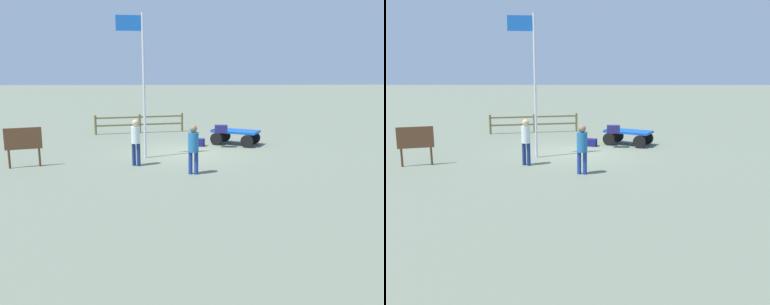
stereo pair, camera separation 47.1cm
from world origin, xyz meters
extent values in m
plane|color=#656F5B|center=(0.00, 0.00, 0.00)|extent=(120.00, 120.00, 0.00)
cube|color=#104AAD|center=(-2.37, -1.73, 0.62)|extent=(2.36, 1.89, 0.10)
cube|color=#104AAD|center=(-1.47, -2.19, 0.62)|extent=(0.52, 0.91, 0.10)
cylinder|color=black|center=(-1.47, -1.59, 0.29)|extent=(0.57, 0.37, 0.57)
cylinder|color=black|center=(-1.96, -2.54, 0.29)|extent=(0.57, 0.37, 0.57)
cylinder|color=black|center=(-2.79, -0.91, 0.29)|extent=(0.57, 0.37, 0.57)
cylinder|color=black|center=(-3.28, -1.86, 0.29)|extent=(0.57, 0.37, 0.57)
cube|color=navy|center=(-1.62, -0.98, 0.85)|extent=(0.60, 0.36, 0.35)
cube|color=navy|center=(-0.63, -1.38, 0.17)|extent=(0.60, 0.47, 0.34)
cylinder|color=navy|center=(1.75, 2.45, 0.42)|extent=(0.14, 0.14, 0.84)
cylinder|color=navy|center=(1.93, 2.36, 0.42)|extent=(0.14, 0.14, 0.84)
cylinder|color=silver|center=(1.84, 2.41, 1.16)|extent=(0.44, 0.44, 0.62)
sphere|color=tan|center=(1.84, 2.41, 1.60)|extent=(0.26, 0.26, 0.26)
cylinder|color=navy|center=(-0.32, 3.72, 0.39)|extent=(0.14, 0.14, 0.77)
cylinder|color=navy|center=(-0.13, 3.68, 0.39)|extent=(0.14, 0.14, 0.77)
cylinder|color=#21649C|center=(-0.23, 3.70, 1.11)|extent=(0.42, 0.42, 0.67)
sphere|color=#86694A|center=(-0.23, 3.70, 1.57)|extent=(0.25, 0.25, 0.25)
cylinder|color=silver|center=(1.61, 1.06, 2.80)|extent=(0.10, 0.10, 5.60)
cube|color=blue|center=(2.14, 1.06, 5.21)|extent=(0.96, 0.16, 0.57)
cylinder|color=#4C3319|center=(5.39, 2.39, 0.34)|extent=(0.08, 0.08, 0.67)
cylinder|color=#4C3319|center=(6.37, 2.70, 0.34)|extent=(0.08, 0.08, 0.67)
cube|color=brown|center=(5.88, 2.55, 1.07)|extent=(1.24, 0.45, 0.79)
cylinder|color=brown|center=(0.10, -5.74, 0.52)|extent=(0.12, 0.12, 1.03)
cylinder|color=brown|center=(2.40, -5.24, 0.52)|extent=(0.12, 0.12, 1.03)
cylinder|color=brown|center=(4.70, -4.74, 0.52)|extent=(0.12, 0.12, 1.03)
cube|color=brown|center=(2.40, -5.24, 0.88)|extent=(4.62, 1.08, 0.08)
cube|color=brown|center=(2.40, -5.24, 0.47)|extent=(4.62, 1.08, 0.08)
camera|label=1|loc=(0.24, 17.84, 3.70)|focal=39.89mm
camera|label=2|loc=(-0.23, 17.85, 3.70)|focal=39.89mm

